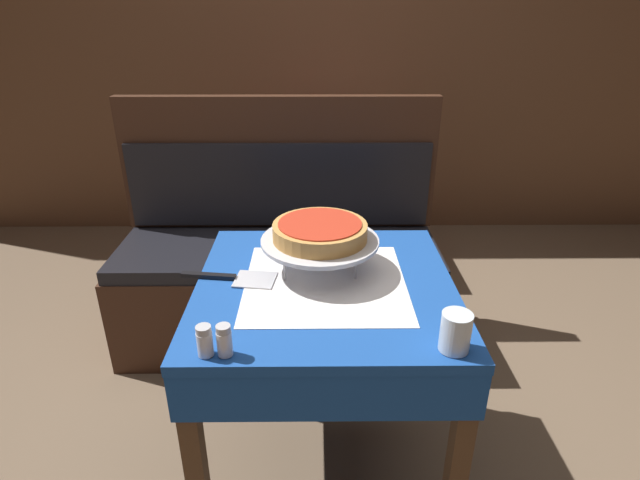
{
  "coord_description": "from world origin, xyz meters",
  "views": [
    {
      "loc": [
        -0.03,
        -1.26,
        1.45
      ],
      "look_at": [
        -0.01,
        0.05,
        0.85
      ],
      "focal_mm": 28.0,
      "sensor_mm": 36.0,
      "label": 1
    }
  ],
  "objects_px": {
    "pizza_server": "(234,278)",
    "salt_shaker": "(205,341)",
    "booth_bench": "(280,275)",
    "deep_dish_pizza": "(320,231)",
    "water_glass_near": "(456,332)",
    "dining_table_rear": "(329,163)",
    "pizza_pan_stand": "(320,242)",
    "pepper_shaker": "(224,340)",
    "condiment_caddy": "(316,137)",
    "dining_table_front": "(325,313)"
  },
  "relations": [
    {
      "from": "pizza_pan_stand",
      "to": "pizza_server",
      "type": "relative_size",
      "value": 1.23
    },
    {
      "from": "booth_bench",
      "to": "condiment_caddy",
      "type": "xyz_separation_m",
      "value": [
        0.17,
        0.8,
        0.46
      ]
    },
    {
      "from": "booth_bench",
      "to": "water_glass_near",
      "type": "relative_size",
      "value": 15.03
    },
    {
      "from": "dining_table_rear",
      "to": "condiment_caddy",
      "type": "relative_size",
      "value": 4.32
    },
    {
      "from": "water_glass_near",
      "to": "salt_shaker",
      "type": "relative_size",
      "value": 1.25
    },
    {
      "from": "salt_shaker",
      "to": "dining_table_rear",
      "type": "bearing_deg",
      "value": 80.37
    },
    {
      "from": "salt_shaker",
      "to": "pepper_shaker",
      "type": "xyz_separation_m",
      "value": [
        0.04,
        0.0,
        0.0
      ]
    },
    {
      "from": "water_glass_near",
      "to": "pepper_shaker",
      "type": "xyz_separation_m",
      "value": [
        -0.53,
        -0.02,
        -0.01
      ]
    },
    {
      "from": "dining_table_rear",
      "to": "salt_shaker",
      "type": "distance_m",
      "value": 1.98
    },
    {
      "from": "booth_bench",
      "to": "salt_shaker",
      "type": "relative_size",
      "value": 18.86
    },
    {
      "from": "dining_table_rear",
      "to": "deep_dish_pizza",
      "type": "bearing_deg",
      "value": -92.45
    },
    {
      "from": "booth_bench",
      "to": "salt_shaker",
      "type": "bearing_deg",
      "value": -94.36
    },
    {
      "from": "dining_table_rear",
      "to": "salt_shaker",
      "type": "relative_size",
      "value": 9.73
    },
    {
      "from": "booth_bench",
      "to": "pizza_server",
      "type": "bearing_deg",
      "value": -95.58
    },
    {
      "from": "dining_table_rear",
      "to": "pizza_server",
      "type": "bearing_deg",
      "value": -101.34
    },
    {
      "from": "dining_table_front",
      "to": "salt_shaker",
      "type": "xyz_separation_m",
      "value": [
        -0.28,
        -0.33,
        0.14
      ]
    },
    {
      "from": "dining_table_front",
      "to": "salt_shaker",
      "type": "height_order",
      "value": "salt_shaker"
    },
    {
      "from": "pizza_pan_stand",
      "to": "pepper_shaker",
      "type": "xyz_separation_m",
      "value": [
        -0.22,
        -0.41,
        -0.05
      ]
    },
    {
      "from": "booth_bench",
      "to": "pizza_pan_stand",
      "type": "distance_m",
      "value": 0.88
    },
    {
      "from": "pizza_pan_stand",
      "to": "salt_shaker",
      "type": "bearing_deg",
      "value": -122.96
    },
    {
      "from": "booth_bench",
      "to": "pizza_pan_stand",
      "type": "height_order",
      "value": "booth_bench"
    },
    {
      "from": "pizza_pan_stand",
      "to": "pizza_server",
      "type": "distance_m",
      "value": 0.27
    },
    {
      "from": "water_glass_near",
      "to": "booth_bench",
      "type": "bearing_deg",
      "value": 114.03
    },
    {
      "from": "dining_table_front",
      "to": "booth_bench",
      "type": "bearing_deg",
      "value": 104.05
    },
    {
      "from": "pizza_server",
      "to": "pepper_shaker",
      "type": "xyz_separation_m",
      "value": [
        0.03,
        -0.35,
        0.03
      ]
    },
    {
      "from": "pizza_server",
      "to": "salt_shaker",
      "type": "xyz_separation_m",
      "value": [
        -0.01,
        -0.35,
        0.03
      ]
    },
    {
      "from": "dining_table_front",
      "to": "water_glass_near",
      "type": "bearing_deg",
      "value": -47.1
    },
    {
      "from": "dining_table_front",
      "to": "deep_dish_pizza",
      "type": "height_order",
      "value": "deep_dish_pizza"
    },
    {
      "from": "pizza_server",
      "to": "pepper_shaker",
      "type": "distance_m",
      "value": 0.35
    },
    {
      "from": "pizza_server",
      "to": "water_glass_near",
      "type": "xyz_separation_m",
      "value": [
        0.56,
        -0.34,
        0.04
      ]
    },
    {
      "from": "booth_bench",
      "to": "deep_dish_pizza",
      "type": "xyz_separation_m",
      "value": [
        0.18,
        -0.7,
        0.53
      ]
    },
    {
      "from": "pizza_server",
      "to": "booth_bench",
      "type": "bearing_deg",
      "value": 84.42
    },
    {
      "from": "water_glass_near",
      "to": "salt_shaker",
      "type": "xyz_separation_m",
      "value": [
        -0.57,
        -0.02,
        -0.01
      ]
    },
    {
      "from": "deep_dish_pizza",
      "to": "pepper_shaker",
      "type": "bearing_deg",
      "value": -118.34
    },
    {
      "from": "water_glass_near",
      "to": "salt_shaker",
      "type": "distance_m",
      "value": 0.57
    },
    {
      "from": "deep_dish_pizza",
      "to": "pizza_server",
      "type": "height_order",
      "value": "deep_dish_pizza"
    },
    {
      "from": "deep_dish_pizza",
      "to": "water_glass_near",
      "type": "height_order",
      "value": "deep_dish_pizza"
    },
    {
      "from": "pizza_server",
      "to": "salt_shaker",
      "type": "height_order",
      "value": "salt_shaker"
    },
    {
      "from": "dining_table_front",
      "to": "dining_table_rear",
      "type": "height_order",
      "value": "dining_table_rear"
    },
    {
      "from": "pizza_server",
      "to": "salt_shaker",
      "type": "relative_size",
      "value": 3.74
    },
    {
      "from": "deep_dish_pizza",
      "to": "dining_table_rear",
      "type": "bearing_deg",
      "value": 87.55
    },
    {
      "from": "pizza_server",
      "to": "water_glass_near",
      "type": "height_order",
      "value": "water_glass_near"
    },
    {
      "from": "booth_bench",
      "to": "water_glass_near",
      "type": "bearing_deg",
      "value": -65.97
    },
    {
      "from": "dining_table_rear",
      "to": "salt_shaker",
      "type": "xyz_separation_m",
      "value": [
        -0.33,
        -1.94,
        0.15
      ]
    },
    {
      "from": "pepper_shaker",
      "to": "dining_table_front",
      "type": "bearing_deg",
      "value": 54.6
    },
    {
      "from": "pepper_shaker",
      "to": "deep_dish_pizza",
      "type": "bearing_deg",
      "value": 61.66
    },
    {
      "from": "booth_bench",
      "to": "salt_shaker",
      "type": "distance_m",
      "value": 1.2
    },
    {
      "from": "pizza_pan_stand",
      "to": "pepper_shaker",
      "type": "height_order",
      "value": "pizza_pan_stand"
    },
    {
      "from": "pepper_shaker",
      "to": "condiment_caddy",
      "type": "bearing_deg",
      "value": 83.74
    },
    {
      "from": "deep_dish_pizza",
      "to": "water_glass_near",
      "type": "xyz_separation_m",
      "value": [
        0.31,
        -0.39,
        -0.08
      ]
    }
  ]
}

